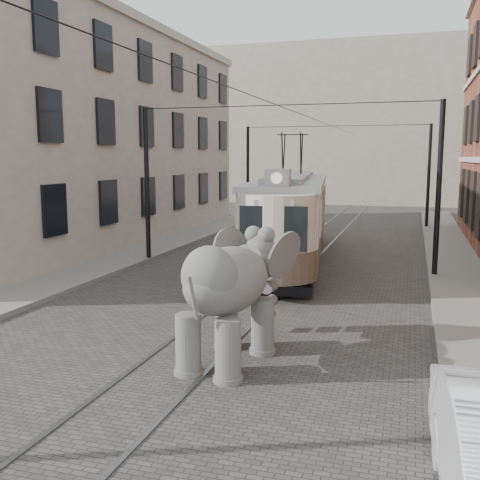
% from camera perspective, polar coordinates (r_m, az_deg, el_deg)
% --- Properties ---
extents(ground, '(120.00, 120.00, 0.00)m').
position_cam_1_polar(ground, '(15.14, -0.28, -7.31)').
color(ground, '#44413F').
extents(tram_rails, '(1.54, 80.00, 0.02)m').
position_cam_1_polar(tram_rails, '(15.13, -0.28, -7.26)').
color(tram_rails, slate).
rests_on(tram_rails, ground).
extents(sidewalk_right, '(2.00, 60.00, 0.15)m').
position_cam_1_polar(sidewalk_right, '(14.56, 23.13, -8.34)').
color(sidewalk_right, slate).
rests_on(sidewalk_right, ground).
extents(sidewalk_left, '(2.00, 60.00, 0.15)m').
position_cam_1_polar(sidewalk_left, '(18.10, -20.39, -4.97)').
color(sidewalk_left, slate).
rests_on(sidewalk_left, ground).
extents(stucco_building, '(7.00, 24.00, 10.00)m').
position_cam_1_polar(stucco_building, '(28.43, -15.79, 9.92)').
color(stucco_building, gray).
rests_on(stucco_building, ground).
extents(distant_block, '(28.00, 10.00, 14.00)m').
position_cam_1_polar(distant_block, '(54.15, 12.79, 11.29)').
color(distant_block, gray).
rests_on(distant_block, ground).
extents(catenary, '(11.00, 30.20, 6.00)m').
position_cam_1_polar(catenary, '(19.47, 3.59, 5.16)').
color(catenary, black).
rests_on(catenary, ground).
extents(tram, '(4.32, 12.91, 5.03)m').
position_cam_1_polar(tram, '(22.20, 5.29, 4.28)').
color(tram, beige).
rests_on(tram, ground).
extents(elephant, '(2.90, 4.56, 2.62)m').
position_cam_1_polar(elephant, '(11.14, -1.32, -6.10)').
color(elephant, '#605D59').
rests_on(elephant, ground).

